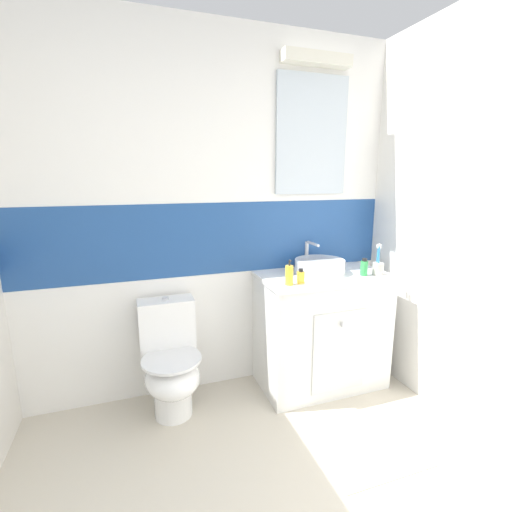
{
  "coord_description": "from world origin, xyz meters",
  "views": [
    {
      "loc": [
        -0.55,
        -0.03,
        1.52
      ],
      "look_at": [
        0.15,
        2.0,
        1.05
      ],
      "focal_mm": 25.33,
      "sensor_mm": 36.0,
      "label": 1
    }
  ],
  "objects_px": {
    "soap_dispenser": "(289,275)",
    "perfume_flask_small": "(301,276)",
    "sink_basin": "(320,265)",
    "toothbrush_cup": "(378,268)",
    "lotion_bottle_short": "(364,268)",
    "toilet": "(171,363)"
  },
  "relations": [
    {
      "from": "toothbrush_cup",
      "to": "lotion_bottle_short",
      "type": "relative_size",
      "value": 1.82
    },
    {
      "from": "perfume_flask_small",
      "to": "lotion_bottle_short",
      "type": "bearing_deg",
      "value": 2.92
    },
    {
      "from": "soap_dispenser",
      "to": "perfume_flask_small",
      "type": "height_order",
      "value": "soap_dispenser"
    },
    {
      "from": "toothbrush_cup",
      "to": "lotion_bottle_short",
      "type": "height_order",
      "value": "toothbrush_cup"
    },
    {
      "from": "perfume_flask_small",
      "to": "sink_basin",
      "type": "bearing_deg",
      "value": 38.81
    },
    {
      "from": "soap_dispenser",
      "to": "toothbrush_cup",
      "type": "bearing_deg",
      "value": 1.65
    },
    {
      "from": "sink_basin",
      "to": "toothbrush_cup",
      "type": "distance_m",
      "value": 0.4
    },
    {
      "from": "sink_basin",
      "to": "lotion_bottle_short",
      "type": "relative_size",
      "value": 3.25
    },
    {
      "from": "toilet",
      "to": "lotion_bottle_short",
      "type": "bearing_deg",
      "value": -6.02
    },
    {
      "from": "sink_basin",
      "to": "lotion_bottle_short",
      "type": "height_order",
      "value": "sink_basin"
    },
    {
      "from": "soap_dispenser",
      "to": "perfume_flask_small",
      "type": "relative_size",
      "value": 1.71
    },
    {
      "from": "sink_basin",
      "to": "toothbrush_cup",
      "type": "xyz_separation_m",
      "value": [
        0.36,
        -0.19,
        -0.0
      ]
    },
    {
      "from": "sink_basin",
      "to": "lotion_bottle_short",
      "type": "bearing_deg",
      "value": -34.16
    },
    {
      "from": "sink_basin",
      "to": "perfume_flask_small",
      "type": "height_order",
      "value": "sink_basin"
    },
    {
      "from": "toilet",
      "to": "lotion_bottle_short",
      "type": "height_order",
      "value": "lotion_bottle_short"
    },
    {
      "from": "soap_dispenser",
      "to": "lotion_bottle_short",
      "type": "relative_size",
      "value": 1.36
    },
    {
      "from": "sink_basin",
      "to": "perfume_flask_small",
      "type": "distance_m",
      "value": 0.31
    },
    {
      "from": "toilet",
      "to": "perfume_flask_small",
      "type": "height_order",
      "value": "perfume_flask_small"
    },
    {
      "from": "sink_basin",
      "to": "perfume_flask_small",
      "type": "xyz_separation_m",
      "value": [
        -0.25,
        -0.2,
        -0.01
      ]
    },
    {
      "from": "lotion_bottle_short",
      "to": "sink_basin",
      "type": "bearing_deg",
      "value": 145.84
    },
    {
      "from": "toothbrush_cup",
      "to": "perfume_flask_small",
      "type": "xyz_separation_m",
      "value": [
        -0.6,
        -0.01,
        -0.01
      ]
    },
    {
      "from": "toothbrush_cup",
      "to": "soap_dispenser",
      "type": "xyz_separation_m",
      "value": [
        -0.69,
        -0.02,
        0.01
      ]
    }
  ]
}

